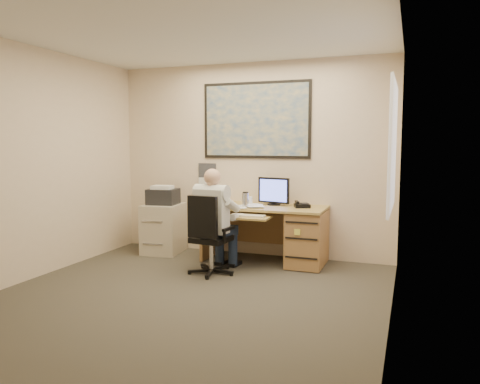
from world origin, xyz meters
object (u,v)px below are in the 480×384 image
(person, at_px, (212,221))
(desk, at_px, (290,230))
(filing_cabinet, at_px, (164,224))
(office_chair, at_px, (210,251))

(person, bearing_deg, desk, 50.48)
(filing_cabinet, bearing_deg, person, -40.96)
(desk, relative_size, person, 1.25)
(person, bearing_deg, office_chair, -80.37)
(desk, relative_size, filing_cabinet, 1.64)
(filing_cabinet, relative_size, person, 0.77)
(desk, distance_m, person, 1.11)
(filing_cabinet, distance_m, office_chair, 1.38)
(filing_cabinet, height_order, office_chair, filing_cabinet)
(filing_cabinet, distance_m, person, 1.34)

